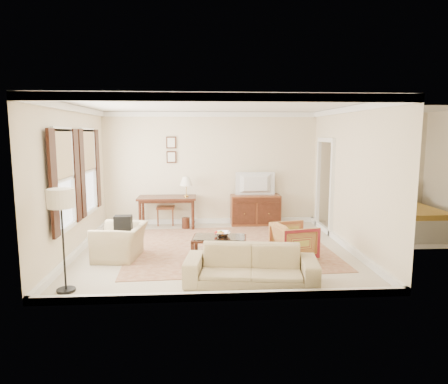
{
  "coord_description": "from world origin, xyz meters",
  "views": [
    {
      "loc": [
        -0.33,
        -7.86,
        2.36
      ],
      "look_at": [
        0.2,
        0.3,
        1.15
      ],
      "focal_mm": 32.0,
      "sensor_mm": 36.0,
      "label": 1
    }
  ],
  "objects": [
    {
      "name": "sideboard",
      "position": [
        1.14,
        2.23,
        0.39
      ],
      "size": [
        1.27,
        0.49,
        0.78
      ],
      "primitive_type": "cube",
      "color": "brown",
      "rests_on": "room_shell"
    },
    {
      "name": "book_b",
      "position": [
        0.28,
        -0.65,
        0.17
      ],
      "size": [
        0.26,
        0.15,
        0.38
      ],
      "primitive_type": "imported",
      "rotation": [
        0.0,
        0.0,
        -0.46
      ],
      "color": "brown",
      "rests_on": "coffee_table"
    },
    {
      "name": "tv",
      "position": [
        1.14,
        2.21,
        1.26
      ],
      "size": [
        0.97,
        0.56,
        0.13
      ],
      "primitive_type": "imported",
      "rotation": [
        0.0,
        0.0,
        3.14
      ],
      "color": "black",
      "rests_on": "sideboard"
    },
    {
      "name": "room_shell",
      "position": [
        0.0,
        0.0,
        2.47
      ],
      "size": [
        5.51,
        5.01,
        2.91
      ],
      "color": "beige",
      "rests_on": "ground"
    },
    {
      "name": "book_a",
      "position": [
        -0.13,
        -0.54,
        0.17
      ],
      "size": [
        0.27,
        0.16,
        0.38
      ],
      "primitive_type": "imported",
      "rotation": [
        0.0,
        0.0,
        0.47
      ],
      "color": "brown",
      "rests_on": "coffee_table"
    },
    {
      "name": "window_front",
      "position": [
        -2.7,
        -0.7,
        1.55
      ],
      "size": [
        0.12,
        1.56,
        1.8
      ],
      "primitive_type": null,
      "color": "#CCB284",
      "rests_on": "room_shell"
    },
    {
      "name": "framed_prints",
      "position": [
        -1.01,
        2.47,
        1.94
      ],
      "size": [
        0.25,
        0.04,
        0.68
      ],
      "primitive_type": null,
      "color": "#482114",
      "rests_on": "room_shell"
    },
    {
      "name": "club_armchair",
      "position": [
        -1.82,
        -0.4,
        0.43
      ],
      "size": [
        0.76,
        1.06,
        0.86
      ],
      "primitive_type": "imported",
      "rotation": [
        0.0,
        0.0,
        -1.7
      ],
      "color": "tan",
      "rests_on": "room_shell"
    },
    {
      "name": "doorway",
      "position": [
        2.71,
        1.5,
        1.08
      ],
      "size": [
        0.1,
        1.12,
        2.25
      ],
      "primitive_type": null,
      "color": "white",
      "rests_on": "room_shell"
    },
    {
      "name": "desk_lamp",
      "position": [
        -0.63,
        2.04,
        1.04
      ],
      "size": [
        0.32,
        0.32,
        0.5
      ],
      "primitive_type": null,
      "color": "silver",
      "rests_on": "writing_desk"
    },
    {
      "name": "coffee_table",
      "position": [
        0.06,
        -0.55,
        0.32
      ],
      "size": [
        1.07,
        0.71,
        0.43
      ],
      "rotation": [
        0.0,
        0.0,
        -0.12
      ],
      "color": "#482114",
      "rests_on": "room_shell"
    },
    {
      "name": "rug",
      "position": [
        0.28,
        0.15,
        0.01
      ],
      "size": [
        4.22,
        3.67,
        0.01
      ],
      "primitive_type": "cube",
      "rotation": [
        0.0,
        0.0,
        0.05
      ],
      "color": "brown",
      "rests_on": "room_shell"
    },
    {
      "name": "sofa",
      "position": [
        0.48,
        -1.89,
        0.4
      ],
      "size": [
        2.12,
        0.88,
        0.8
      ],
      "primitive_type": "imported",
      "rotation": [
        0.0,
        0.0,
        -0.14
      ],
      "color": "tan",
      "rests_on": "room_shell"
    },
    {
      "name": "floor_lamp",
      "position": [
        -2.33,
        -2.0,
        1.31
      ],
      "size": [
        0.38,
        0.38,
        1.56
      ],
      "color": "black",
      "rests_on": "room_shell"
    },
    {
      "name": "annex_bedroom",
      "position": [
        4.49,
        1.15,
        0.34
      ],
      "size": [
        3.0,
        2.7,
        2.9
      ],
      "color": "beige",
      "rests_on": "ground"
    },
    {
      "name": "writing_desk",
      "position": [
        -1.11,
        2.04,
        0.68
      ],
      "size": [
        1.44,
        0.72,
        0.79
      ],
      "color": "#482114",
      "rests_on": "room_shell"
    },
    {
      "name": "fruit_bowl",
      "position": [
        0.12,
        -0.49,
        0.48
      ],
      "size": [
        0.42,
        0.42,
        0.1
      ],
      "primitive_type": "imported",
      "color": "silver",
      "rests_on": "coffee_table"
    },
    {
      "name": "backpack",
      "position": [
        -1.75,
        -0.41,
        0.68
      ],
      "size": [
        0.31,
        0.37,
        0.4
      ],
      "primitive_type": "cube",
      "rotation": [
        0.0,
        0.0,
        -1.88
      ],
      "color": "black",
      "rests_on": "club_armchair"
    },
    {
      "name": "window_rear",
      "position": [
        -2.7,
        0.9,
        1.55
      ],
      "size": [
        0.12,
        1.56,
        1.8
      ],
      "primitive_type": null,
      "color": "#CCB284",
      "rests_on": "room_shell"
    },
    {
      "name": "striped_armchair",
      "position": [
        1.47,
        -0.64,
        0.37
      ],
      "size": [
        0.82,
        0.85,
        0.74
      ],
      "primitive_type": "imported",
      "rotation": [
        0.0,
        0.0,
        1.79
      ],
      "color": "maroon",
      "rests_on": "room_shell"
    },
    {
      "name": "desk_chair",
      "position": [
        -1.18,
        2.39,
        0.53
      ],
      "size": [
        0.48,
        0.48,
        1.05
      ],
      "primitive_type": null,
      "rotation": [
        0.0,
        0.0,
        -0.08
      ],
      "color": "brown",
      "rests_on": "room_shell"
    }
  ]
}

